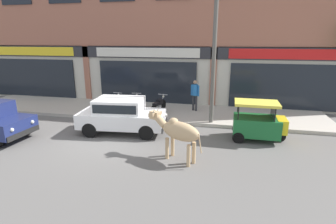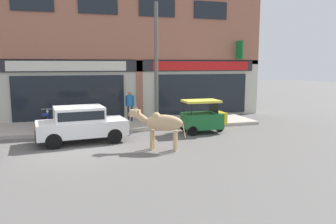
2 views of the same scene
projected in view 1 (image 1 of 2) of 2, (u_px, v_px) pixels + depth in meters
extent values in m
plane|color=#605E5B|center=(106.00, 138.00, 10.44)|extent=(90.00, 90.00, 0.00)
cube|color=#B7AFA3|center=(138.00, 110.00, 14.14)|extent=(19.00, 3.52, 0.16)
cube|color=beige|center=(148.00, 75.00, 15.61)|extent=(23.00, 0.55, 3.40)
cube|color=#28282D|center=(146.00, 52.00, 14.94)|extent=(22.08, 0.08, 0.64)
cube|color=black|center=(34.00, 78.00, 17.00)|extent=(5.83, 0.10, 2.40)
cube|color=yellow|center=(30.00, 51.00, 16.52)|extent=(6.13, 0.05, 0.52)
cube|color=#9E604C|center=(87.00, 74.00, 16.13)|extent=(0.36, 0.12, 3.40)
cube|color=black|center=(147.00, 82.00, 15.40)|extent=(5.83, 0.10, 2.40)
cube|color=silver|center=(146.00, 52.00, 14.91)|extent=(6.13, 0.05, 0.52)
cube|color=#9E604C|center=(213.00, 78.00, 14.53)|extent=(0.36, 0.12, 3.40)
cube|color=black|center=(286.00, 87.00, 13.80)|extent=(5.83, 0.10, 2.40)
cube|color=red|center=(290.00, 54.00, 13.31)|extent=(6.13, 0.05, 0.52)
ellipsoid|color=tan|center=(180.00, 131.00, 8.23)|extent=(1.48, 1.11, 0.60)
sphere|color=tan|center=(174.00, 123.00, 8.34)|extent=(0.32, 0.32, 0.32)
cylinder|color=tan|center=(167.00, 148.00, 8.57)|extent=(0.12, 0.12, 0.72)
cylinder|color=tan|center=(173.00, 146.00, 8.78)|extent=(0.12, 0.12, 0.72)
cylinder|color=tan|center=(189.00, 156.00, 8.03)|extent=(0.12, 0.12, 0.72)
cylinder|color=tan|center=(194.00, 153.00, 8.24)|extent=(0.12, 0.12, 0.72)
cylinder|color=tan|center=(161.00, 121.00, 8.70)|extent=(0.52, 0.43, 0.43)
cube|color=tan|center=(155.00, 115.00, 8.81)|extent=(0.42, 0.36, 0.26)
cube|color=#957A57|center=(151.00, 115.00, 8.94)|extent=(0.20, 0.21, 0.14)
cone|color=beige|center=(154.00, 111.00, 8.67)|extent=(0.13, 0.10, 0.19)
cone|color=beige|center=(158.00, 110.00, 8.81)|extent=(0.13, 0.10, 0.19)
cube|color=tan|center=(154.00, 115.00, 8.63)|extent=(0.10, 0.14, 0.10)
cube|color=tan|center=(160.00, 113.00, 8.86)|extent=(0.10, 0.14, 0.10)
cylinder|color=tan|center=(200.00, 144.00, 7.82)|extent=(0.16, 0.11, 0.60)
cylinder|color=black|center=(153.00, 121.00, 11.57)|extent=(0.62, 0.24, 0.60)
cylinder|color=black|center=(146.00, 132.00, 10.19)|extent=(0.62, 0.24, 0.60)
cylinder|color=black|center=(103.00, 119.00, 11.83)|extent=(0.62, 0.24, 0.60)
cylinder|color=black|center=(90.00, 130.00, 10.45)|extent=(0.62, 0.24, 0.60)
cube|color=white|center=(123.00, 119.00, 10.93)|extent=(3.64, 1.94, 0.60)
cube|color=white|center=(119.00, 105.00, 10.78)|extent=(2.04, 1.62, 0.56)
cube|color=black|center=(119.00, 105.00, 10.78)|extent=(1.89, 1.63, 0.35)
cube|color=black|center=(164.00, 125.00, 10.79)|extent=(0.27, 1.52, 0.20)
cube|color=black|center=(83.00, 122.00, 11.19)|extent=(0.27, 1.52, 0.20)
sphere|color=silver|center=(166.00, 115.00, 11.17)|extent=(0.14, 0.14, 0.14)
sphere|color=silver|center=(163.00, 122.00, 10.25)|extent=(0.14, 0.14, 0.14)
cube|color=red|center=(87.00, 112.00, 11.58)|extent=(0.05, 0.16, 0.14)
cube|color=red|center=(77.00, 118.00, 10.63)|extent=(0.05, 0.16, 0.14)
cylinder|color=black|center=(26.00, 128.00, 10.73)|extent=(0.61, 0.22, 0.60)
cube|color=black|center=(23.00, 133.00, 9.89)|extent=(0.22, 1.52, 0.20)
sphere|color=silver|center=(32.00, 122.00, 10.24)|extent=(0.14, 0.14, 0.14)
sphere|color=silver|center=(12.00, 130.00, 9.35)|extent=(0.14, 0.14, 0.14)
cylinder|color=black|center=(280.00, 136.00, 10.03)|extent=(0.44, 0.13, 0.44)
cylinder|color=black|center=(238.00, 129.00, 10.86)|extent=(0.44, 0.13, 0.44)
cylinder|color=black|center=(238.00, 138.00, 9.88)|extent=(0.44, 0.13, 0.44)
cube|color=#19602D|center=(256.00, 126.00, 10.13)|extent=(1.73, 1.19, 0.70)
cube|color=yellow|center=(281.00, 125.00, 9.90)|extent=(0.37, 0.88, 0.52)
cylinder|color=black|center=(272.00, 108.00, 10.30)|extent=(0.04, 0.04, 0.55)
cylinder|color=black|center=(275.00, 115.00, 9.37)|extent=(0.04, 0.04, 0.55)
cylinder|color=black|center=(238.00, 106.00, 10.58)|extent=(0.04, 0.04, 0.55)
cylinder|color=black|center=(238.00, 112.00, 9.66)|extent=(0.04, 0.04, 0.55)
cube|color=#DBCC42|center=(257.00, 103.00, 9.90)|extent=(1.63, 1.13, 0.10)
cube|color=black|center=(273.00, 111.00, 9.84)|extent=(0.04, 0.93, 0.50)
cylinder|color=black|center=(119.00, 103.00, 14.18)|extent=(0.17, 0.57, 0.56)
cylinder|color=black|center=(106.00, 109.00, 13.05)|extent=(0.17, 0.57, 0.56)
cube|color=#B2B5BA|center=(112.00, 105.00, 13.59)|extent=(0.24, 0.34, 0.24)
cube|color=navy|center=(113.00, 100.00, 13.66)|extent=(0.29, 0.43, 0.24)
cube|color=black|center=(109.00, 102.00, 13.31)|extent=(0.29, 0.54, 0.12)
cylinder|color=#B2B5BA|center=(118.00, 98.00, 14.05)|extent=(0.08, 0.27, 0.59)
cylinder|color=#B2B5BA|center=(118.00, 93.00, 14.01)|extent=(0.52, 0.10, 0.03)
sphere|color=silver|center=(118.00, 95.00, 14.09)|extent=(0.12, 0.12, 0.12)
cylinder|color=#B2B5BA|center=(106.00, 108.00, 13.32)|extent=(0.12, 0.48, 0.06)
cylinder|color=black|center=(137.00, 104.00, 14.08)|extent=(0.17, 0.57, 0.56)
cylinder|color=black|center=(132.00, 110.00, 12.89)|extent=(0.17, 0.57, 0.56)
cube|color=#B2B5BA|center=(134.00, 106.00, 13.45)|extent=(0.24, 0.34, 0.24)
cube|color=orange|center=(135.00, 100.00, 13.54)|extent=(0.29, 0.43, 0.24)
cube|color=black|center=(133.00, 103.00, 13.16)|extent=(0.28, 0.54, 0.12)
cylinder|color=#B2B5BA|center=(137.00, 99.00, 13.94)|extent=(0.07, 0.27, 0.59)
cylinder|color=#B2B5BA|center=(137.00, 93.00, 13.91)|extent=(0.52, 0.10, 0.03)
sphere|color=silver|center=(137.00, 95.00, 14.00)|extent=(0.12, 0.12, 0.12)
cylinder|color=#B2B5BA|center=(131.00, 109.00, 13.14)|extent=(0.12, 0.48, 0.06)
cylinder|color=black|center=(163.00, 105.00, 13.77)|extent=(0.18, 0.57, 0.56)
cylinder|color=black|center=(154.00, 111.00, 12.64)|extent=(0.18, 0.57, 0.56)
cube|color=#B2B5BA|center=(158.00, 107.00, 13.17)|extent=(0.24, 0.35, 0.24)
cube|color=black|center=(160.00, 102.00, 13.25)|extent=(0.29, 0.43, 0.24)
cube|color=black|center=(156.00, 104.00, 12.89)|extent=(0.29, 0.55, 0.12)
cylinder|color=#B2B5BA|center=(163.00, 100.00, 13.63)|extent=(0.08, 0.27, 0.59)
cylinder|color=#B2B5BA|center=(163.00, 94.00, 13.59)|extent=(0.52, 0.11, 0.03)
sphere|color=silver|center=(163.00, 97.00, 13.68)|extent=(0.12, 0.12, 0.12)
cylinder|color=#B2B5BA|center=(153.00, 111.00, 12.91)|extent=(0.13, 0.48, 0.06)
cylinder|color=#2D2D33|center=(193.00, 103.00, 13.77)|extent=(0.11, 0.11, 0.82)
cylinder|color=#2D2D33|center=(196.00, 103.00, 13.67)|extent=(0.11, 0.11, 0.82)
cylinder|color=#236BB7|center=(195.00, 90.00, 13.53)|extent=(0.32, 0.32, 0.56)
cylinder|color=#236BB7|center=(192.00, 90.00, 13.66)|extent=(0.08, 0.08, 0.56)
cylinder|color=#236BB7|center=(199.00, 91.00, 13.42)|extent=(0.08, 0.08, 0.56)
sphere|color=tan|center=(195.00, 82.00, 13.42)|extent=(0.20, 0.20, 0.20)
cylinder|color=#595651|center=(214.00, 57.00, 11.12)|extent=(0.18, 0.18, 5.85)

